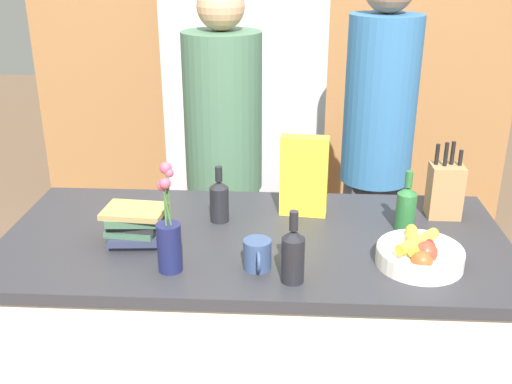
# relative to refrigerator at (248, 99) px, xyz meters

# --- Properties ---
(kitchen_island) EXTENTS (1.68, 0.78, 0.89)m
(kitchen_island) POSITION_rel_refrigerator_xyz_m (0.12, -1.47, -0.56)
(kitchen_island) COLOR silver
(kitchen_island) RESTS_ON ground_plane
(back_wall_wood) EXTENTS (2.88, 0.12, 2.60)m
(back_wall_wood) POSITION_rel_refrigerator_xyz_m (0.12, 0.36, 0.30)
(back_wall_wood) COLOR olive
(back_wall_wood) RESTS_ON ground_plane
(refrigerator) EXTENTS (0.82, 0.62, 2.01)m
(refrigerator) POSITION_rel_refrigerator_xyz_m (0.00, 0.00, 0.00)
(refrigerator) COLOR #B7B7BC
(refrigerator) RESTS_ON ground_plane
(fruit_bowl) EXTENTS (0.26, 0.26, 0.10)m
(fruit_bowl) POSITION_rel_refrigerator_xyz_m (0.63, -1.64, -0.07)
(fruit_bowl) COLOR silver
(fruit_bowl) RESTS_ON kitchen_island
(knife_block) EXTENTS (0.11, 0.10, 0.28)m
(knife_block) POSITION_rel_refrigerator_xyz_m (0.78, -1.26, -0.01)
(knife_block) COLOR #A87A4C
(knife_block) RESTS_ON kitchen_island
(flower_vase) EXTENTS (0.07, 0.07, 0.34)m
(flower_vase) POSITION_rel_refrigerator_xyz_m (-0.11, -1.71, -0.01)
(flower_vase) COLOR #191E4C
(flower_vase) RESTS_ON kitchen_island
(cereal_box) EXTENTS (0.17, 0.08, 0.29)m
(cereal_box) POSITION_rel_refrigerator_xyz_m (0.29, -1.28, 0.03)
(cereal_box) COLOR yellow
(cereal_box) RESTS_ON kitchen_island
(coffee_mug) EXTENTS (0.08, 0.12, 0.09)m
(coffee_mug) POSITION_rel_refrigerator_xyz_m (0.14, -1.68, -0.07)
(coffee_mug) COLOR #334770
(coffee_mug) RESTS_ON kitchen_island
(book_stack) EXTENTS (0.20, 0.17, 0.12)m
(book_stack) POSITION_rel_refrigerator_xyz_m (-0.26, -1.53, -0.05)
(book_stack) COLOR #2D334C
(book_stack) RESTS_ON kitchen_island
(bottle_oil) EXTENTS (0.07, 0.07, 0.21)m
(bottle_oil) POSITION_rel_refrigerator_xyz_m (0.63, -1.39, -0.03)
(bottle_oil) COLOR #286633
(bottle_oil) RESTS_ON kitchen_island
(bottle_vinegar) EXTENTS (0.07, 0.07, 0.22)m
(bottle_vinegar) POSITION_rel_refrigerator_xyz_m (0.25, -1.75, -0.03)
(bottle_vinegar) COLOR black
(bottle_vinegar) RESTS_ON kitchen_island
(bottle_wine) EXTENTS (0.07, 0.07, 0.20)m
(bottle_wine) POSITION_rel_refrigerator_xyz_m (-0.01, -1.35, -0.03)
(bottle_wine) COLOR black
(bottle_wine) RESTS_ON kitchen_island
(person_at_sink) EXTENTS (0.33, 0.33, 1.66)m
(person_at_sink) POSITION_rel_refrigerator_xyz_m (-0.05, -0.80, -0.07)
(person_at_sink) COLOR #383842
(person_at_sink) RESTS_ON ground_plane
(person_in_blue) EXTENTS (0.30, 0.30, 1.74)m
(person_in_blue) POSITION_rel_refrigerator_xyz_m (0.61, -0.78, -0.01)
(person_in_blue) COLOR #383842
(person_in_blue) RESTS_ON ground_plane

